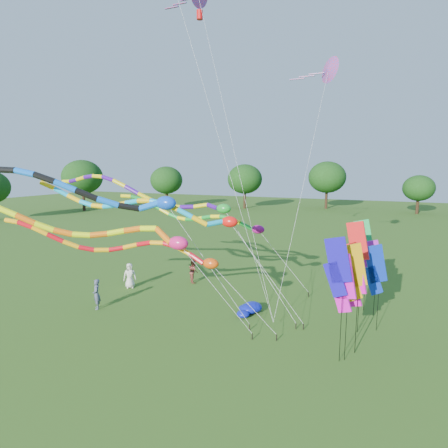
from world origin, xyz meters
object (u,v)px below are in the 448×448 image
at_px(tube_kite_orange, 92,228).
at_px(blue_nylon_heap, 250,312).
at_px(person_c, 193,271).
at_px(tube_kite_red, 135,248).
at_px(person_b, 97,294).
at_px(person_a, 130,276).

distance_m(tube_kite_orange, blue_nylon_heap, 9.07).
height_order(tube_kite_orange, person_c, tube_kite_orange).
distance_m(tube_kite_red, blue_nylon_heap, 6.98).
bearing_deg(person_c, person_b, 115.82).
xyz_separation_m(blue_nylon_heap, person_a, (-8.77, 1.37, 0.60)).
bearing_deg(person_a, person_c, 2.08).
xyz_separation_m(tube_kite_orange, person_b, (-2.24, 2.47, -4.25)).
relative_size(tube_kite_orange, person_b, 7.95).
relative_size(tube_kite_red, tube_kite_orange, 0.88).
height_order(tube_kite_red, person_a, tube_kite_red).
distance_m(blue_nylon_heap, person_b, 8.53).
bearing_deg(person_b, person_c, 112.38).
bearing_deg(tube_kite_orange, person_b, 113.85).
relative_size(blue_nylon_heap, person_b, 0.97).
xyz_separation_m(person_a, person_c, (3.28, 2.66, -0.03)).
distance_m(person_a, person_b, 3.78).
height_order(blue_nylon_heap, person_c, person_c).
height_order(tube_kite_red, blue_nylon_heap, tube_kite_red).
height_order(tube_kite_orange, person_a, tube_kite_orange).
height_order(tube_kite_red, person_c, tube_kite_red).
bearing_deg(blue_nylon_heap, tube_kite_red, -138.23).
distance_m(tube_kite_red, person_b, 5.26).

